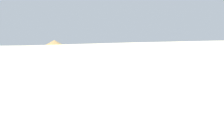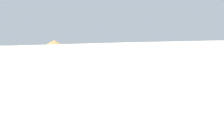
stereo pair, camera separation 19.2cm
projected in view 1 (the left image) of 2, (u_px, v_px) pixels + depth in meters
ground_plane at (152, 83)px, 16.78m from camera, size 160.00×160.00×0.00m
sea_water at (72, 52)px, 49.30m from camera, size 160.00×56.23×0.01m
beach_umbrella_1 at (54, 45)px, 16.57m from camera, size 2.35×2.35×2.89m
beach_umbrella_2 at (105, 48)px, 17.78m from camera, size 2.60×2.60×2.56m
beach_umbrella_3 at (156, 48)px, 19.05m from camera, size 2.41×2.41×2.52m
beach_umbrella_4 at (195, 49)px, 20.12m from camera, size 2.45×2.45×2.41m
lounge_chair_0 at (53, 78)px, 15.95m from camera, size 1.57×1.35×0.96m
lounge_chair_1 at (208, 70)px, 19.39m from camera, size 1.69×1.31×1.12m
lounge_chair_2 at (172, 71)px, 18.83m from camera, size 1.68×0.70×1.23m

